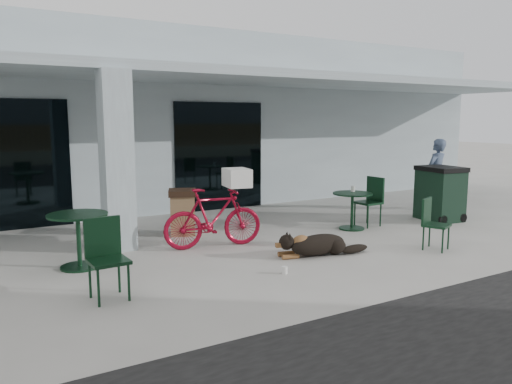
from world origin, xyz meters
TOP-DOWN VIEW (x-y plane):
  - ground at (0.00, 0.00)m, footprint 80.00×80.00m
  - building at (0.00, 8.50)m, footprint 22.00×7.00m
  - storefront_glass_right at (1.80, 4.98)m, footprint 2.40×0.06m
  - column at (-1.50, 2.30)m, footprint 0.50×0.50m
  - overhang at (0.00, 3.60)m, footprint 22.00×2.80m
  - bicycle at (-0.02, 1.57)m, footprint 1.86×0.79m
  - laundry_basket at (0.43, 1.50)m, footprint 0.49×0.61m
  - dog at (1.28, 0.19)m, footprint 1.30×0.67m
  - cup_near_dog at (0.23, -0.37)m, footprint 0.10×0.10m
  - cafe_table_near at (-2.34, 1.50)m, footprint 0.94×0.94m
  - cafe_chair_near at (-2.29, -0.12)m, footprint 0.50×0.54m
  - cafe_table_far at (3.14, 1.47)m, footprint 0.98×0.98m
  - cafe_chair_far_a at (3.29, -0.57)m, footprint 0.55×0.57m
  - cafe_chair_far_b at (3.64, 1.54)m, footprint 0.54×0.50m
  - person at (6.54, 2.20)m, footprint 0.72×0.54m
  - cup_on_table at (3.26, 1.60)m, footprint 0.10×0.10m
  - trash_receptacle at (-0.10, 2.80)m, footprint 0.69×0.69m
  - wheeled_bin at (5.50, 1.20)m, footprint 0.87×1.05m

SIDE VIEW (x-z plane):
  - ground at x=0.00m, z-range 0.00..0.00m
  - cup_near_dog at x=0.23m, z-range 0.00..0.11m
  - dog at x=1.28m, z-range 0.00..0.41m
  - cafe_table_far at x=3.14m, z-range 0.00..0.77m
  - cafe_table_near at x=-2.34m, z-range 0.00..0.85m
  - trash_receptacle at x=-0.10m, z-range 0.00..0.90m
  - cafe_chair_far_a at x=3.29m, z-range 0.00..0.91m
  - cafe_chair_near at x=-2.29m, z-range 0.00..1.04m
  - cafe_chair_far_b at x=3.64m, z-range 0.00..1.05m
  - bicycle at x=-0.02m, z-range 0.00..1.08m
  - wheeled_bin at x=5.50m, z-range 0.00..1.22m
  - cup_on_table at x=3.26m, z-range 0.77..0.89m
  - person at x=6.54m, z-range 0.00..1.79m
  - laundry_basket at x=0.43m, z-range 1.08..1.41m
  - storefront_glass_right at x=1.80m, z-range 0.00..2.70m
  - column at x=-1.50m, z-range 0.00..3.12m
  - building at x=0.00m, z-range 0.00..4.50m
  - overhang at x=0.00m, z-range 3.12..3.30m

